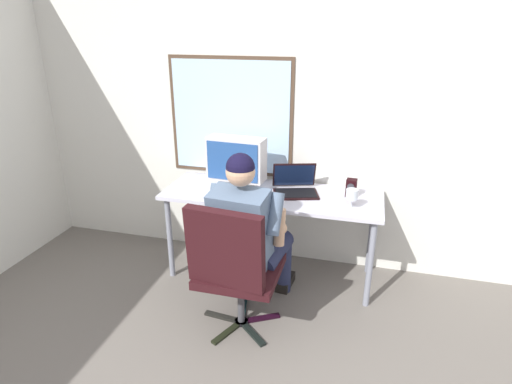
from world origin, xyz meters
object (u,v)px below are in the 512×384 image
object	(u,v)px
desk	(272,201)
laptop	(295,185)
person_seated	(249,232)
office_chair	(233,264)
wine_glass	(352,195)
crt_monitor	(236,160)
desk_speaker	(351,188)

from	to	relation	value
desk	laptop	world-z (taller)	laptop
person_seated	laptop	distance (m)	0.66
office_chair	wine_glass	world-z (taller)	office_chair
desk	person_seated	world-z (taller)	person_seated
crt_monitor	person_seated	bearing A→B (deg)	-65.03
desk	person_seated	bearing A→B (deg)	-94.33
person_seated	wine_glass	world-z (taller)	person_seated
desk	crt_monitor	xyz separation A→B (m)	(-0.31, 0.05, 0.31)
office_chair	crt_monitor	size ratio (longest dim) A/B	2.06
wine_glass	desk_speaker	world-z (taller)	wine_glass
laptop	wine_glass	bearing A→B (deg)	-24.86
office_chair	desk_speaker	xyz separation A→B (m)	(0.68, 0.91, 0.26)
wine_glass	desk_speaker	bearing A→B (deg)	93.86
desk	person_seated	xyz separation A→B (m)	(-0.04, -0.54, -0.02)
desk	office_chair	bearing A→B (deg)	-94.74
laptop	wine_glass	size ratio (longest dim) A/B	2.82
person_seated	desk_speaker	distance (m)	0.93
desk_speaker	wine_glass	bearing A→B (deg)	-86.14
office_chair	crt_monitor	distance (m)	0.99
laptop	person_seated	bearing A→B (deg)	-109.43
laptop	office_chair	bearing A→B (deg)	-105.22
crt_monitor	wine_glass	bearing A→B (deg)	-11.20
office_chair	desk	bearing A→B (deg)	85.26
laptop	wine_glass	distance (m)	0.51
desk	office_chair	xyz separation A→B (m)	(-0.07, -0.81, -0.12)
desk	office_chair	world-z (taller)	office_chair
desk	laptop	distance (m)	0.23
person_seated	crt_monitor	distance (m)	0.72
office_chair	laptop	distance (m)	0.95
crt_monitor	desk	bearing A→B (deg)	-8.48
office_chair	crt_monitor	world-z (taller)	crt_monitor
desk_speaker	laptop	bearing A→B (deg)	-176.45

